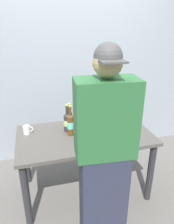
# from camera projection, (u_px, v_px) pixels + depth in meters

# --- Properties ---
(ground_plane) EXTENTS (8.00, 8.00, 0.00)m
(ground_plane) POSITION_uv_depth(u_px,v_px,m) (85.00, 189.00, 2.55)
(ground_plane) COLOR slate
(ground_plane) RESTS_ON ground
(desk) EXTENTS (1.40, 0.76, 0.75)m
(desk) POSITION_uv_depth(u_px,v_px,m) (85.00, 143.00, 2.30)
(desk) COLOR #56514C
(desk) RESTS_ON ground
(laptop) EXTENTS (0.37, 0.34, 0.24)m
(laptop) POSITION_uv_depth(u_px,v_px,m) (94.00, 124.00, 2.35)
(laptop) COLOR black
(laptop) RESTS_ON desk
(beer_bottle_amber) EXTENTS (0.07, 0.07, 0.29)m
(beer_bottle_amber) POSITION_uv_depth(u_px,v_px,m) (69.00, 119.00, 2.35)
(beer_bottle_amber) COLOR #472B14
(beer_bottle_amber) RESTS_ON desk
(beer_bottle_dark) EXTENTS (0.07, 0.07, 0.33)m
(beer_bottle_dark) POSITION_uv_depth(u_px,v_px,m) (71.00, 124.00, 2.19)
(beer_bottle_dark) COLOR brown
(beer_bottle_dark) RESTS_ON desk
(beer_bottle_green) EXTENTS (0.08, 0.08, 0.31)m
(beer_bottle_green) POSITION_uv_depth(u_px,v_px,m) (67.00, 122.00, 2.27)
(beer_bottle_green) COLOR #333333
(beer_bottle_green) RESTS_ON desk
(person_figure) EXTENTS (0.46, 0.31, 1.73)m
(person_figure) POSITION_uv_depth(u_px,v_px,m) (104.00, 159.00, 1.64)
(person_figure) COLOR #2D3347
(person_figure) RESTS_ON ground
(coffee_mug) EXTENTS (0.10, 0.07, 0.09)m
(coffee_mug) POSITION_uv_depth(u_px,v_px,m) (27.00, 130.00, 2.25)
(coffee_mug) COLOR white
(coffee_mug) RESTS_ON desk
(back_wall) EXTENTS (6.00, 0.10, 2.60)m
(back_wall) POSITION_uv_depth(u_px,v_px,m) (67.00, 66.00, 2.85)
(back_wall) COLOR #99A3AD
(back_wall) RESTS_ON ground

